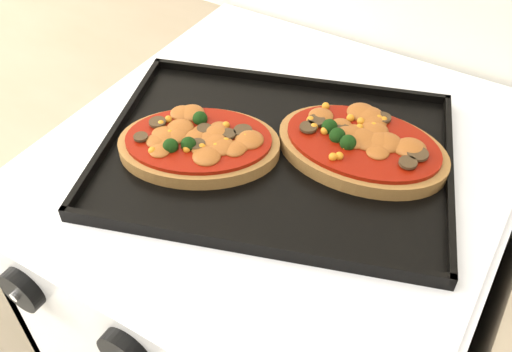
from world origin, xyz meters
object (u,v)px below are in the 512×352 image
Objects in this scene: pizza_left at (199,143)px; pizza_right at (362,146)px; baking_tray at (276,152)px; stove at (277,325)px.

pizza_right is (0.18, 0.10, 0.00)m from pizza_left.
baking_tray is at bearing -150.86° from pizza_right.
pizza_left is 0.21m from pizza_right.
stove is 2.04× the size of baking_tray.
baking_tray is at bearing 29.48° from pizza_left.
pizza_right is (0.10, 0.05, 0.01)m from baking_tray.
pizza_right is at bearing 29.30° from pizza_left.
pizza_left reaches higher than baking_tray.
pizza_right is at bearing 11.70° from stove.
pizza_left is (-0.08, -0.08, 0.48)m from stove.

